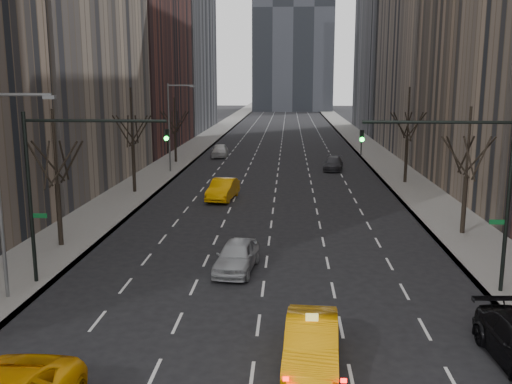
# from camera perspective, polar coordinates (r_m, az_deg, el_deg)

# --- Properties ---
(sidewalk_left) EXTENTS (4.50, 320.00, 0.15)m
(sidewalk_left) POSITION_cam_1_polar(r_m,az_deg,el_deg) (84.70, -5.81, 4.72)
(sidewalk_left) COLOR slate
(sidewalk_left) RESTS_ON ground
(sidewalk_right) EXTENTS (4.50, 320.00, 0.15)m
(sidewalk_right) POSITION_cam_1_polar(r_m,az_deg,el_deg) (84.38, 10.91, 4.55)
(sidewalk_right) COLOR slate
(sidewalk_right) RESTS_ON ground
(tree_lw_b) EXTENTS (3.36, 3.50, 7.82)m
(tree_lw_b) POSITION_cam_1_polar(r_m,az_deg,el_deg) (34.26, -19.27, 0.75)
(tree_lw_b) COLOR black
(tree_lw_b) RESTS_ON ground
(tree_lw_c) EXTENTS (3.36, 3.50, 8.74)m
(tree_lw_c) POSITION_cam_1_polar(r_m,az_deg,el_deg) (49.21, -12.21, 4.51)
(tree_lw_c) COLOR black
(tree_lw_c) RESTS_ON ground
(tree_lw_d) EXTENTS (3.36, 3.50, 7.36)m
(tree_lw_d) POSITION_cam_1_polar(r_m,az_deg,el_deg) (66.68, -8.09, 5.94)
(tree_lw_d) COLOR black
(tree_lw_d) RESTS_ON ground
(tree_rw_b) EXTENTS (3.36, 3.50, 7.82)m
(tree_rw_b) POSITION_cam_1_polar(r_m,az_deg,el_deg) (37.21, 20.27, 1.47)
(tree_rw_b) COLOR black
(tree_rw_b) RESTS_ON ground
(tree_rw_c) EXTENTS (3.36, 3.50, 8.74)m
(tree_rw_c) POSITION_cam_1_polar(r_m,az_deg,el_deg) (54.48, 14.87, 5.01)
(tree_rw_c) COLOR black
(tree_rw_c) RESTS_ON ground
(traffic_mast_left) EXTENTS (6.69, 0.39, 8.00)m
(traffic_mast_left) POSITION_cam_1_polar(r_m,az_deg,el_deg) (27.41, -18.66, 2.05)
(traffic_mast_left) COLOR black
(traffic_mast_left) RESTS_ON ground
(traffic_mast_right) EXTENTS (6.69, 0.39, 8.00)m
(traffic_mast_right) POSITION_cam_1_polar(r_m,az_deg,el_deg) (26.65, 20.71, 1.67)
(traffic_mast_right) COLOR black
(traffic_mast_right) RESTS_ON ground
(streetlight_near) EXTENTS (2.83, 0.22, 9.00)m
(streetlight_near) POSITION_cam_1_polar(r_m,az_deg,el_deg) (26.32, -23.79, 1.62)
(streetlight_near) COLOR slate
(streetlight_near) RESTS_ON ground
(streetlight_far) EXTENTS (2.83, 0.22, 9.00)m
(streetlight_far) POSITION_cam_1_polar(r_m,az_deg,el_deg) (59.45, -8.37, 7.29)
(streetlight_far) COLOR slate
(streetlight_far) RESTS_ON ground
(taxi_sedan) EXTENTS (2.05, 5.15, 1.67)m
(taxi_sedan) POSITION_cam_1_polar(r_m,az_deg,el_deg) (19.94, 5.56, -14.84)
(taxi_sedan) COLOR orange
(taxi_sedan) RESTS_ON ground
(silver_sedan_ahead) EXTENTS (2.35, 4.76, 1.56)m
(silver_sedan_ahead) POSITION_cam_1_polar(r_m,az_deg,el_deg) (29.06, -1.95, -6.40)
(silver_sedan_ahead) COLOR #999CA1
(silver_sedan_ahead) RESTS_ON ground
(far_taxi) EXTENTS (2.38, 5.22, 1.66)m
(far_taxi) POSITION_cam_1_polar(r_m,az_deg,el_deg) (46.12, -3.32, 0.27)
(far_taxi) COLOR #FFA705
(far_taxi) RESTS_ON ground
(far_suv_grey) EXTENTS (2.56, 4.97, 1.38)m
(far_suv_grey) POSITION_cam_1_polar(r_m,az_deg,el_deg) (61.67, 7.74, 2.83)
(far_suv_grey) COLOR #302F35
(far_suv_grey) RESTS_ON ground
(far_car_white) EXTENTS (2.11, 4.83, 1.62)m
(far_car_white) POSITION_cam_1_polar(r_m,az_deg,el_deg) (71.62, -3.63, 4.17)
(far_car_white) COLOR silver
(far_car_white) RESTS_ON ground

